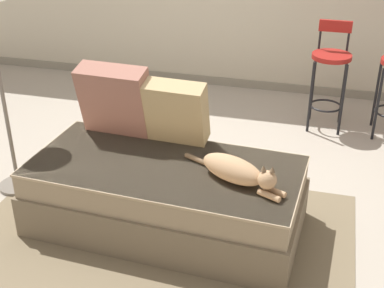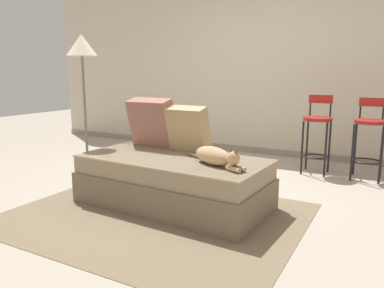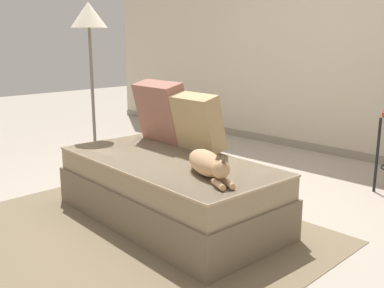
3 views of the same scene
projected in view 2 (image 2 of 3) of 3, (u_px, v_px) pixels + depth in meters
ground_plane at (193, 193)px, 3.83m from camera, size 16.00×16.00×0.00m
wall_back_panel at (266, 67)px, 5.53m from camera, size 8.00×0.10×2.60m
wall_baseboard_trim at (261, 151)px, 5.72m from camera, size 8.00×0.02×0.09m
area_rug at (155, 215)px, 3.23m from camera, size 2.44×1.95×0.01m
couch at (173, 181)px, 3.45m from camera, size 1.78×0.94×0.46m
throw_pillow_corner at (152, 122)px, 3.87m from camera, size 0.49×0.30×0.51m
throw_pillow_middle at (187, 128)px, 3.65m from camera, size 0.43×0.27×0.44m
cat at (216, 156)px, 3.10m from camera, size 0.68×0.40×0.19m
bar_stool_near_window at (317, 128)px, 4.53m from camera, size 0.34×0.34×0.95m
bar_stool_by_doorway at (369, 132)px, 4.26m from camera, size 0.34×0.34×0.93m
floor_lamp at (82, 59)px, 3.95m from camera, size 0.32×0.32×1.61m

